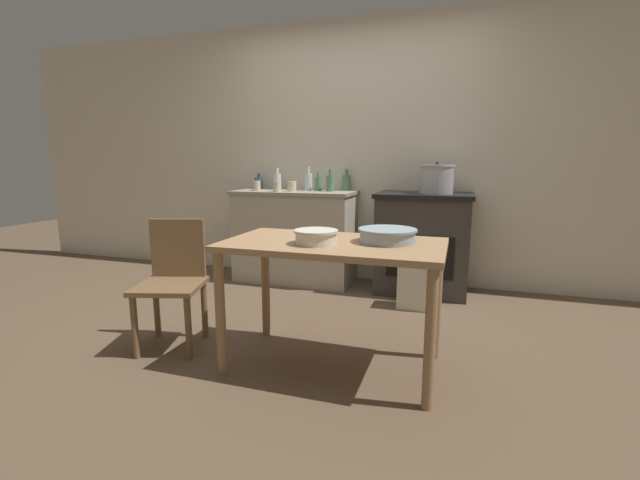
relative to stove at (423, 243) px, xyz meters
name	(u,v)px	position (x,y,z in m)	size (l,w,h in m)	color
ground_plane	(300,333)	(-0.72, -1.28, -0.46)	(14.00, 14.00, 0.00)	brown
wall_back	(355,153)	(-0.72, 0.31, 0.82)	(8.00, 0.07, 2.55)	beige
counter_cabinet	(295,236)	(-1.25, 0.00, 0.00)	(1.20, 0.57, 0.91)	#B2A893
stove	(423,243)	(0.00, 0.00, 0.00)	(0.85, 0.59, 0.92)	#38332D
work_table	(333,260)	(-0.36, -1.67, 0.18)	(1.23, 0.68, 0.75)	#A87F56
chair	(173,279)	(-1.44, -1.68, -0.02)	(0.50, 0.50, 0.82)	brown
flour_sack	(417,286)	(0.00, -0.47, -0.27)	(0.30, 0.21, 0.37)	beige
stock_pot	(436,179)	(0.10, -0.04, 0.58)	(0.30, 0.30, 0.28)	#A8A8AD
mixing_bowl_large	(387,235)	(-0.07, -1.59, 0.33)	(0.33, 0.33, 0.08)	#93A8B2
mixing_bowl_small	(316,236)	(-0.44, -1.76, 0.33)	(0.24, 0.24, 0.08)	silver
bottle_far_left	(330,183)	(-0.90, 0.04, 0.53)	(0.08, 0.08, 0.21)	#517F5B
bottle_left	(318,183)	(-1.03, 0.06, 0.52)	(0.07, 0.07, 0.19)	#517F5B
bottle_mid_left	(259,183)	(-1.73, 0.18, 0.51)	(0.08, 0.08, 0.16)	#3D5675
bottle_center_left	(308,181)	(-1.14, 0.09, 0.54)	(0.08, 0.08, 0.24)	silver
bottle_center	(277,181)	(-1.50, 0.13, 0.54)	(0.08, 0.08, 0.22)	silver
bottle_center_right	(347,182)	(-0.78, 0.20, 0.53)	(0.08, 0.08, 0.21)	#517F5B
cup_mid_right	(257,186)	(-1.62, -0.09, 0.50)	(0.07, 0.07, 0.10)	beige
cup_right	(292,186)	(-1.25, -0.07, 0.50)	(0.09, 0.09, 0.09)	beige
cup_far_right	(277,186)	(-1.36, -0.19, 0.50)	(0.07, 0.07, 0.10)	beige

